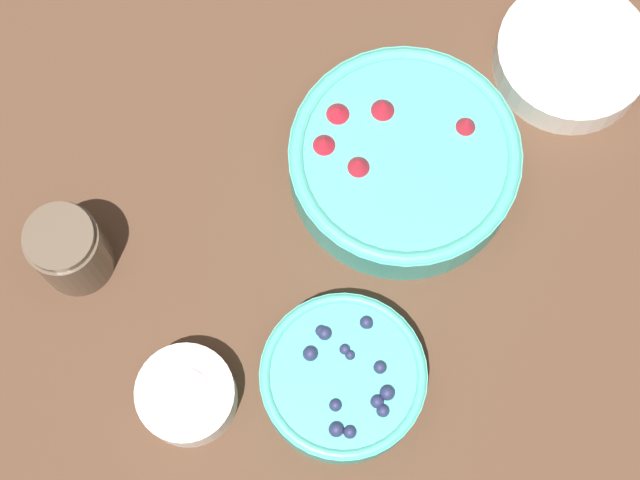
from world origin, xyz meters
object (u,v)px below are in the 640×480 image
(bowl_bananas, at_px, (572,55))
(bowl_cream, at_px, (186,395))
(bowl_strawberries, at_px, (403,160))
(jar_chocolate, at_px, (70,250))
(bowl_blueberries, at_px, (343,378))

(bowl_bananas, height_order, bowl_cream, bowl_cream)
(bowl_strawberries, bearing_deg, jar_chocolate, -38.55)
(bowl_blueberries, xyz_separation_m, bowl_cream, (0.10, -0.12, 0.00))
(bowl_strawberries, xyz_separation_m, bowl_blueberries, (0.23, 0.08, -0.01))
(bowl_cream, height_order, jar_chocolate, jar_chocolate)
(bowl_strawberries, height_order, bowl_blueberries, bowl_strawberries)
(bowl_bananas, bearing_deg, bowl_blueberries, -0.53)
(bowl_blueberries, bearing_deg, bowl_cream, -48.87)
(bowl_strawberries, xyz_separation_m, jar_chocolate, (0.28, -0.22, 0.01))
(bowl_blueberries, bearing_deg, bowl_strawberries, -160.76)
(jar_chocolate, bearing_deg, bowl_cream, 74.97)
(bowl_strawberries, relative_size, bowl_blueberries, 1.46)
(bowl_blueberries, height_order, bowl_cream, bowl_cream)
(bowl_strawberries, bearing_deg, bowl_cream, -6.89)
(bowl_bananas, bearing_deg, bowl_strawberries, -21.38)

